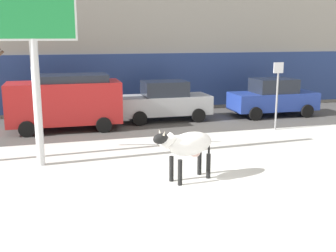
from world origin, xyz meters
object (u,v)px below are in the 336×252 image
at_px(car_silver_sedan, 165,101).
at_px(pedestrian_by_cars, 205,91).
at_px(billboard, 32,20).
at_px(car_blue_sedan, 273,98).
at_px(pedestrian_near_billboard, 133,94).
at_px(cow_holstein, 188,145).
at_px(street_sign, 277,90).
at_px(car_red_van, 65,101).

distance_m(car_silver_sedan, pedestrian_by_cars, 4.40).
relative_size(billboard, car_blue_sedan, 1.31).
bearing_deg(car_blue_sedan, car_silver_sedan, 175.72).
relative_size(billboard, pedestrian_near_billboard, 3.21).
height_order(cow_holstein, billboard, billboard).
relative_size(billboard, pedestrian_by_cars, 3.21).
relative_size(pedestrian_by_cars, street_sign, 0.61).
height_order(car_blue_sedan, street_sign, street_sign).
bearing_deg(car_blue_sedan, pedestrian_near_billboard, 151.59).
bearing_deg(cow_holstein, car_blue_sedan, 47.77).
bearing_deg(car_silver_sedan, cow_holstein, -101.30).
bearing_deg(pedestrian_near_billboard, street_sign, -52.36).
bearing_deg(car_silver_sedan, pedestrian_near_billboard, 106.68).
bearing_deg(car_blue_sedan, street_sign, -117.66).
distance_m(cow_holstein, car_red_van, 7.94).
bearing_deg(billboard, cow_holstein, -33.04).
xyz_separation_m(billboard, car_blue_sedan, (10.97, 5.27, -3.41)).
height_order(billboard, car_silver_sedan, billboard).
bearing_deg(street_sign, pedestrian_by_cars, 96.74).
distance_m(cow_holstein, street_sign, 7.49).
height_order(cow_holstein, car_red_van, car_red_van).
bearing_deg(car_red_van, pedestrian_by_cars, 26.42).
xyz_separation_m(cow_holstein, car_silver_sedan, (1.64, 8.21, -0.09)).
relative_size(car_blue_sedan, street_sign, 1.50).
distance_m(billboard, car_blue_sedan, 12.64).
bearing_deg(pedestrian_by_cars, pedestrian_near_billboard, 180.00).
distance_m(car_silver_sedan, car_blue_sedan, 5.45).
relative_size(billboard, car_red_van, 1.20).
height_order(billboard, car_blue_sedan, billboard).
height_order(billboard, car_red_van, billboard).
bearing_deg(billboard, street_sign, 14.28).
height_order(cow_holstein, pedestrian_by_cars, pedestrian_by_cars).
bearing_deg(cow_holstein, pedestrian_near_billboard, 86.26).
height_order(billboard, street_sign, billboard).
xyz_separation_m(cow_holstein, car_red_van, (-2.90, 7.38, 0.24)).
xyz_separation_m(car_red_van, pedestrian_by_cars, (7.74, 3.85, -0.36)).
height_order(cow_holstein, street_sign, street_sign).
distance_m(billboard, pedestrian_near_billboard, 10.43).
bearing_deg(pedestrian_near_billboard, car_silver_sedan, -73.32).
relative_size(cow_holstein, pedestrian_by_cars, 1.11).
xyz_separation_m(car_red_van, pedestrian_near_billboard, (3.64, 3.85, -0.36)).
xyz_separation_m(car_red_van, car_silver_sedan, (4.54, 0.82, -0.33)).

